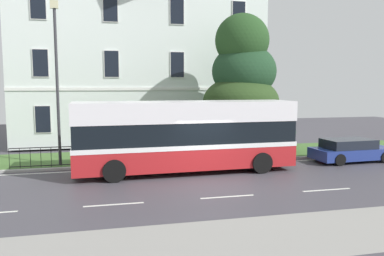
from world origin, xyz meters
TOP-DOWN VIEW (x-y plane):
  - ground_plane at (0.00, 0.78)m, footprint 60.00×56.00m
  - georgian_townhouse at (-1.66, 14.62)m, footprint 16.86×9.84m
  - iron_verge_railing at (-1.66, 4.40)m, footprint 13.93×0.04m
  - evergreen_tree at (3.65, 6.46)m, footprint 5.99×5.99m
  - single_decker_bus at (-0.61, 2.45)m, footprint 10.12×2.74m
  - parked_hatchback_00 at (8.40, 2.90)m, footprint 4.35×2.00m
  - street_lamp_post at (-6.43, 4.98)m, footprint 0.36×0.24m

SIDE VIEW (x-z plane):
  - ground_plane at x=0.00m, z-range -0.11..0.07m
  - parked_hatchback_00 at x=8.40m, z-range -0.01..1.18m
  - iron_verge_railing at x=-1.66m, z-range 0.14..1.11m
  - single_decker_bus at x=-0.61m, z-range 0.08..3.35m
  - evergreen_tree at x=3.65m, z-range -0.97..7.15m
  - street_lamp_post at x=-6.43m, z-range 0.63..8.48m
  - georgian_townhouse at x=-1.66m, z-range 0.16..13.62m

